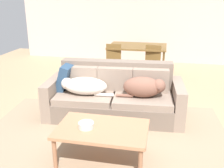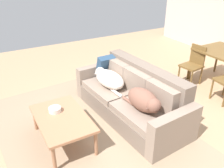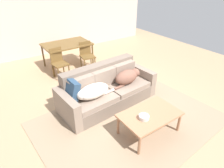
# 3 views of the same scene
# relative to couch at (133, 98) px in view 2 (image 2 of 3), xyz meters

# --- Properties ---
(ground_plane) EXTENTS (10.00, 10.00, 0.00)m
(ground_plane) POSITION_rel_couch_xyz_m (0.27, -0.01, -0.34)
(ground_plane) COLOR tan
(area_rug) EXTENTS (3.78, 2.88, 0.01)m
(area_rug) POSITION_rel_couch_xyz_m (0.00, -0.86, -0.33)
(area_rug) COLOR #9A8165
(area_rug) RESTS_ON ground
(couch) EXTENTS (2.31, 1.07, 0.89)m
(couch) POSITION_rel_couch_xyz_m (0.00, 0.00, 0.00)
(couch) COLOR #736355
(couch) RESTS_ON ground
(dog_on_left_cushion) EXTENTS (0.88, 0.43, 0.28)m
(dog_on_left_cushion) POSITION_rel_couch_xyz_m (-0.47, -0.21, 0.23)
(dog_on_left_cushion) COLOR silver
(dog_on_left_cushion) RESTS_ON couch
(dog_on_right_cushion) EXTENTS (0.77, 0.38, 0.33)m
(dog_on_right_cushion) POSITION_rel_couch_xyz_m (0.51, -0.14, 0.26)
(dog_on_right_cushion) COLOR brown
(dog_on_right_cushion) RESTS_ON couch
(throw_pillow_by_left_arm) EXTENTS (0.28, 0.46, 0.47)m
(throw_pillow_by_left_arm) POSITION_rel_couch_xyz_m (-0.86, -0.02, 0.29)
(throw_pillow_by_left_arm) COLOR navy
(throw_pillow_by_left_arm) RESTS_ON couch
(coffee_table) EXTENTS (1.11, 0.70, 0.45)m
(coffee_table) POSITION_rel_couch_xyz_m (0.10, -1.32, 0.07)
(coffee_table) COLOR #B77A56
(coffee_table) RESTS_ON ground
(bowl_on_coffee_table) EXTENTS (0.19, 0.19, 0.07)m
(bowl_on_coffee_table) POSITION_rel_couch_xyz_m (-0.09, -1.35, 0.15)
(bowl_on_coffee_table) COLOR silver
(bowl_on_coffee_table) RESTS_ON coffee_table
(dining_chair_near_left) EXTENTS (0.44, 0.44, 0.86)m
(dining_chair_near_left) POSITION_rel_couch_xyz_m (-0.40, 1.89, 0.14)
(dining_chair_near_left) COLOR brown
(dining_chair_near_left) RESTS_ON ground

